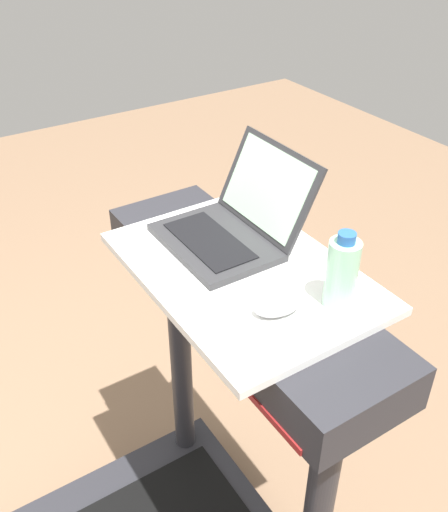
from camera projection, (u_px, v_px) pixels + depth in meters
The scene contains 4 objects.
desk_board at pixel (242, 271), 1.33m from camera, with size 0.63×0.44×0.02m, color white.
laptop at pixel (232, 224), 1.40m from camera, with size 0.30×0.31×0.22m.
computer_mouse at pixel (277, 306), 1.18m from camera, with size 0.06×0.10×0.03m, color #B2B2B7.
water_bottle at pixel (342, 273), 1.17m from camera, with size 0.07×0.07×0.17m.
Camera 1 is at (0.89, 0.08, 1.90)m, focal length 40.31 mm.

